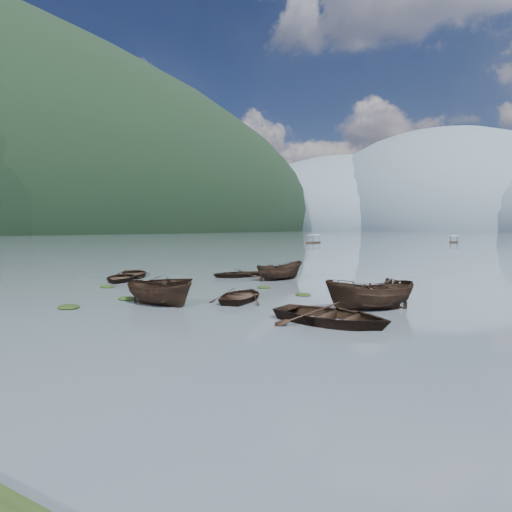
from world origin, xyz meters
The scene contains 22 objects.
ground_plane centered at (0.00, 0.00, 0.00)m, with size 2400.00×2400.00×0.00m, color #4C555F.
haze_mtn_a centered at (-260.00, 900.00, 0.00)m, with size 520.00×520.00×280.00m, color #475666.
haze_mtn_b centered at (-60.00, 900.00, 0.00)m, with size 520.00×520.00×340.00m, color #475666.
rowboat_0 centered at (-9.59, 7.56, 0.00)m, with size 3.03×4.24×0.88m, color black.
rowboat_1 centered at (-4.66, 7.08, 0.00)m, with size 3.23×4.52×0.94m, color black.
rowboat_2 centered at (-0.02, 1.57, 0.00)m, with size 1.56×4.16×1.61m, color black.
rowboat_3 centered at (2.94, 5.09, 0.00)m, with size 3.00×4.20×0.87m, color black.
rowboat_4 centered at (9.20, 2.07, 0.00)m, with size 3.65×5.11×1.06m, color black.
rowboat_5 centered at (10.01, 5.61, 0.00)m, with size 1.77×4.71×1.82m, color black.
rowboat_6 centered at (-10.74, 10.07, 0.00)m, with size 3.12×4.36×0.90m, color black.
rowboat_7 centered at (-3.11, 14.28, 0.00)m, with size 3.04×4.26×0.88m, color black.
rowboat_8 centered at (0.97, 14.13, 0.00)m, with size 1.61×4.27×1.65m, color black.
weed_clump_0 centered at (-3.54, -1.29, 0.00)m, with size 1.20×0.98×0.26m, color black.
weed_clump_1 centered at (-3.29, 5.27, 0.00)m, with size 1.08×0.86×0.24m, color black.
weed_clump_2 centered at (-2.86, 1.96, 0.00)m, with size 1.10×0.88×0.24m, color black.
weed_clump_3 centered at (5.38, 8.21, 0.00)m, with size 0.97×0.82×0.21m, color black.
weed_clump_4 centered at (9.23, 6.15, 0.00)m, with size 1.29×1.02×0.27m, color black.
weed_clump_5 centered at (-7.71, 4.70, 0.00)m, with size 1.07×0.86×0.23m, color black.
weed_clump_6 centered at (1.87, 9.72, 0.00)m, with size 0.96×0.80×0.20m, color black.
weed_clump_7 centered at (8.86, 13.57, 0.00)m, with size 0.98×0.79×0.21m, color black.
pontoon_left centered at (-26.30, 92.87, 0.00)m, with size 2.42×5.80×2.22m, color black, non-canonical shape.
pontoon_centre centered at (8.49, 115.29, 0.00)m, with size 2.20×5.29×2.03m, color black, non-canonical shape.
Camera 1 is at (14.56, -14.18, 4.05)m, focal length 28.00 mm.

